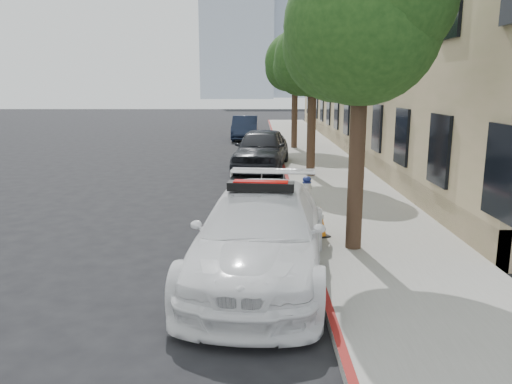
{
  "coord_description": "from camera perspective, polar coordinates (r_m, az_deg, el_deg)",
  "views": [
    {
      "loc": [
        1.04,
        -11.25,
        3.22
      ],
      "look_at": [
        1.01,
        -0.84,
        1.0
      ],
      "focal_mm": 35.0,
      "sensor_mm": 36.0,
      "label": 1
    }
  ],
  "objects": [
    {
      "name": "tree_far",
      "position": [
        25.33,
        4.59,
        14.65
      ],
      "size": [
        3.1,
        3.0,
        5.81
      ],
      "color": "black",
      "rests_on": "sidewalk"
    },
    {
      "name": "fire_hydrant",
      "position": [
        13.28,
        5.81,
        0.2
      ],
      "size": [
        0.31,
        0.28,
        0.73
      ],
      "rotation": [
        0.0,
        0.0,
        0.17
      ],
      "color": "silver",
      "rests_on": "sidewalk"
    },
    {
      "name": "parked_car_far",
      "position": [
        30.68,
        -1.26,
        7.36
      ],
      "size": [
        1.55,
        4.35,
        1.43
      ],
      "primitive_type": "imported",
      "rotation": [
        0.0,
        0.0,
        -0.01
      ],
      "color": "black",
      "rests_on": "ground"
    },
    {
      "name": "tree_near",
      "position": [
        9.48,
        12.26,
        18.16
      ],
      "size": [
        2.92,
        2.82,
        5.62
      ],
      "color": "black",
      "rests_on": "sidewalk"
    },
    {
      "name": "ground",
      "position": [
        11.74,
        -4.95,
        -3.91
      ],
      "size": [
        120.0,
        120.0,
        0.0
      ],
      "primitive_type": "plane",
      "color": "black",
      "rests_on": "ground"
    },
    {
      "name": "police_car",
      "position": [
        8.45,
        0.55,
        -4.82
      ],
      "size": [
        2.73,
        5.49,
        1.68
      ],
      "rotation": [
        0.0,
        0.0,
        -0.11
      ],
      "color": "white",
      "rests_on": "ground"
    },
    {
      "name": "traffic_cone",
      "position": [
        10.43,
        7.37,
        -3.39
      ],
      "size": [
        0.44,
        0.44,
        0.63
      ],
      "rotation": [
        0.0,
        0.0,
        0.44
      ],
      "color": "black",
      "rests_on": "sidewalk"
    },
    {
      "name": "tree_mid",
      "position": [
        17.36,
        6.64,
        15.07
      ],
      "size": [
        2.77,
        2.64,
        5.43
      ],
      "color": "black",
      "rests_on": "sidewalk"
    },
    {
      "name": "sidewalk",
      "position": [
        21.63,
        6.97,
        3.6
      ],
      "size": [
        3.2,
        50.0,
        0.15
      ],
      "primitive_type": "cube",
      "color": "gray",
      "rests_on": "ground"
    },
    {
      "name": "curb_strip",
      "position": [
        21.5,
        2.88,
        3.62
      ],
      "size": [
        0.12,
        50.0,
        0.15
      ],
      "primitive_type": "cube",
      "color": "maroon",
      "rests_on": "ground"
    },
    {
      "name": "parked_car_mid",
      "position": [
        19.49,
        0.63,
        4.92
      ],
      "size": [
        2.53,
        4.93,
        1.61
      ],
      "primitive_type": "imported",
      "rotation": [
        0.0,
        0.0,
        -0.14
      ],
      "color": "black",
      "rests_on": "ground"
    },
    {
      "name": "building",
      "position": [
        27.54,
        18.05,
        15.18
      ],
      "size": [
        8.0,
        36.0,
        10.0
      ],
      "primitive_type": "cube",
      "color": "tan",
      "rests_on": "ground"
    },
    {
      "name": "tower_right",
      "position": [
        147.66,
        3.45,
        19.34
      ],
      "size": [
        14.0,
        14.0,
        44.0
      ],
      "primitive_type": "cube",
      "color": "#9EA8B7",
      "rests_on": "ground"
    }
  ]
}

